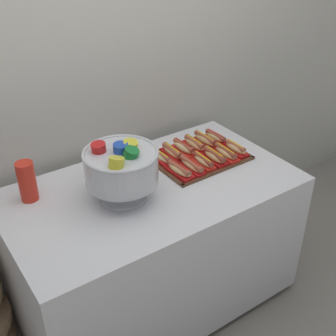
% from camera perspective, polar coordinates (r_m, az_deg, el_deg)
% --- Properties ---
extents(ground_plane, '(10.00, 10.00, 0.00)m').
position_cam_1_polar(ground_plane, '(2.66, -1.76, -16.19)').
color(ground_plane, gray).
extents(back_wall, '(6.00, 0.10, 2.60)m').
position_cam_1_polar(back_wall, '(2.34, -9.36, 14.57)').
color(back_wall, beige).
rests_on(back_wall, ground_plane).
extents(buffet_table, '(1.42, 0.80, 0.77)m').
position_cam_1_polar(buffet_table, '(2.38, -1.92, -9.63)').
color(buffet_table, silver).
rests_on(buffet_table, ground_plane).
extents(serving_tray, '(0.48, 0.37, 0.01)m').
position_cam_1_polar(serving_tray, '(2.39, 3.90, 1.36)').
color(serving_tray, '#56331E').
rests_on(serving_tray, buffet_table).
extents(hot_dog_0, '(0.08, 0.18, 0.06)m').
position_cam_1_polar(hot_dog_0, '(2.22, 1.46, -0.27)').
color(hot_dog_0, '#B21414').
rests_on(hot_dog_0, serving_tray).
extents(hot_dog_1, '(0.06, 0.17, 0.06)m').
position_cam_1_polar(hot_dog_1, '(2.25, 2.99, 0.33)').
color(hot_dog_1, '#B21414').
rests_on(hot_dog_1, serving_tray).
extents(hot_dog_2, '(0.07, 0.15, 0.06)m').
position_cam_1_polar(hot_dog_2, '(2.29, 4.48, 0.88)').
color(hot_dog_2, red).
rests_on(hot_dog_2, serving_tray).
extents(hot_dog_3, '(0.07, 0.16, 0.06)m').
position_cam_1_polar(hot_dog_3, '(2.34, 5.91, 1.48)').
color(hot_dog_3, '#B21414').
rests_on(hot_dog_3, serving_tray).
extents(hot_dog_4, '(0.07, 0.17, 0.06)m').
position_cam_1_polar(hot_dog_4, '(2.38, 7.28, 1.96)').
color(hot_dog_4, red).
rests_on(hot_dog_4, serving_tray).
extents(hot_dog_5, '(0.06, 0.16, 0.06)m').
position_cam_1_polar(hot_dog_5, '(2.43, 8.61, 2.47)').
color(hot_dog_5, red).
rests_on(hot_dog_5, serving_tray).
extents(hot_dog_6, '(0.06, 0.17, 0.05)m').
position_cam_1_polar(hot_dog_6, '(2.33, -0.95, 1.46)').
color(hot_dog_6, red).
rests_on(hot_dog_6, serving_tray).
extents(hot_dog_7, '(0.06, 0.17, 0.06)m').
position_cam_1_polar(hot_dog_7, '(2.37, 0.55, 2.01)').
color(hot_dog_7, red).
rests_on(hot_dog_7, serving_tray).
extents(hot_dog_8, '(0.07, 0.17, 0.06)m').
position_cam_1_polar(hot_dog_8, '(2.41, 2.00, 2.57)').
color(hot_dog_8, red).
rests_on(hot_dog_8, serving_tray).
extents(hot_dog_9, '(0.07, 0.18, 0.06)m').
position_cam_1_polar(hot_dog_9, '(2.45, 3.41, 3.03)').
color(hot_dog_9, red).
rests_on(hot_dog_9, serving_tray).
extents(hot_dog_10, '(0.07, 0.18, 0.06)m').
position_cam_1_polar(hot_dog_10, '(2.49, 4.77, 3.53)').
color(hot_dog_10, red).
rests_on(hot_dog_10, serving_tray).
extents(hot_dog_11, '(0.07, 0.16, 0.06)m').
position_cam_1_polar(hot_dog_11, '(2.53, 6.08, 3.91)').
color(hot_dog_11, red).
rests_on(hot_dog_11, serving_tray).
extents(punch_bowl, '(0.34, 0.34, 0.29)m').
position_cam_1_polar(punch_bowl, '(1.99, -6.01, 0.17)').
color(punch_bowl, silver).
rests_on(punch_bowl, buffet_table).
extents(cup_stack, '(0.08, 0.08, 0.19)m').
position_cam_1_polar(cup_stack, '(2.11, -17.55, -1.64)').
color(cup_stack, red).
rests_on(cup_stack, buffet_table).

